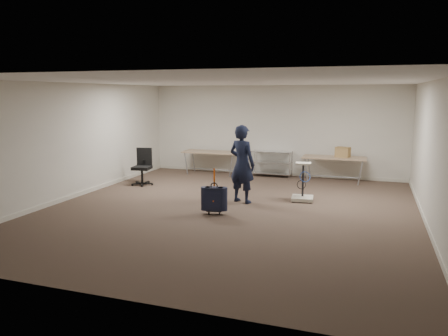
% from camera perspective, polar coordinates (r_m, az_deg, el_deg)
% --- Properties ---
extents(ground, '(9.00, 9.00, 0.00)m').
position_cam_1_polar(ground, '(9.72, 0.73, -5.47)').
color(ground, '#433428').
rests_on(ground, ground).
extents(room_shell, '(8.00, 9.00, 9.00)m').
position_cam_1_polar(room_shell, '(10.99, 2.98, -3.43)').
color(room_shell, silver).
rests_on(room_shell, ground).
extents(folding_table_left, '(1.80, 0.75, 0.73)m').
position_cam_1_polar(folding_table_left, '(13.86, -1.66, 1.96)').
color(folding_table_left, '#96785C').
rests_on(folding_table_left, ground).
extents(folding_table_right, '(1.80, 0.75, 0.73)m').
position_cam_1_polar(folding_table_right, '(13.04, 14.20, 1.18)').
color(folding_table_right, '#96785C').
rests_on(folding_table_right, ground).
extents(wire_shelf, '(1.22, 0.47, 0.80)m').
position_cam_1_polar(wire_shelf, '(13.60, 6.25, 0.75)').
color(wire_shelf, silver).
rests_on(wire_shelf, ground).
extents(person, '(0.77, 0.63, 1.83)m').
position_cam_1_polar(person, '(10.20, 2.37, 0.52)').
color(person, black).
rests_on(person, ground).
extents(suitcase, '(0.40, 0.28, 0.99)m').
position_cam_1_polar(suitcase, '(9.27, -1.29, -4.06)').
color(suitcase, black).
rests_on(suitcase, ground).
extents(office_chair, '(0.62, 0.62, 1.03)m').
position_cam_1_polar(office_chair, '(12.51, -10.59, -0.74)').
color(office_chair, black).
rests_on(office_chair, ground).
extents(equipment_cart, '(0.55, 0.55, 0.93)m').
position_cam_1_polar(equipment_cart, '(10.62, 10.23, -2.95)').
color(equipment_cart, '#EFEBCD').
rests_on(equipment_cart, ground).
extents(cardboard_box, '(0.45, 0.38, 0.29)m').
position_cam_1_polar(cardboard_box, '(13.06, 15.26, 2.02)').
color(cardboard_box, olive).
rests_on(cardboard_box, folding_table_right).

